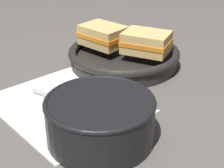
% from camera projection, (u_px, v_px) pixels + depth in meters
% --- Properties ---
extents(ground_plane, '(4.00, 4.00, 0.00)m').
position_uv_depth(ground_plane, '(110.00, 107.00, 0.64)').
color(ground_plane, '#56514C').
extents(napkin, '(0.27, 0.23, 0.00)m').
position_uv_depth(napkin, '(67.00, 104.00, 0.64)').
color(napkin, white).
rests_on(napkin, ground_plane).
extents(soup_bowl, '(0.17, 0.17, 0.07)m').
position_uv_depth(soup_bowl, '(100.00, 117.00, 0.53)').
color(soup_bowl, black).
rests_on(soup_bowl, ground_plane).
extents(spoon, '(0.16, 0.06, 0.01)m').
position_uv_depth(spoon, '(77.00, 106.00, 0.62)').
color(spoon, '#B7B7BC').
rests_on(spoon, napkin).
extents(skillet, '(0.26, 0.26, 0.04)m').
position_uv_depth(skillet, '(124.00, 56.00, 0.80)').
color(skillet, black).
rests_on(skillet, ground_plane).
extents(sandwich_near_left, '(0.12, 0.11, 0.05)m').
position_uv_depth(sandwich_near_left, '(146.00, 42.00, 0.76)').
color(sandwich_near_left, '#DBB26B').
rests_on(sandwich_near_left, skillet).
extents(sandwich_near_right, '(0.11, 0.09, 0.05)m').
position_uv_depth(sandwich_near_right, '(103.00, 35.00, 0.80)').
color(sandwich_near_right, '#DBB26B').
rests_on(sandwich_near_right, skillet).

